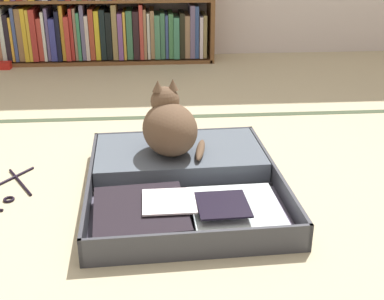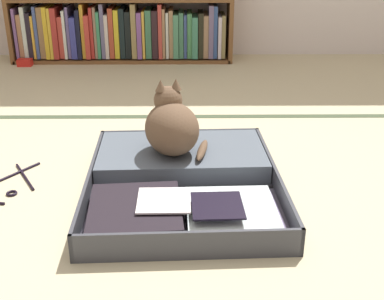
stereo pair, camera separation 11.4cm
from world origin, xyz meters
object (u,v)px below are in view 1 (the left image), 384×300
bookshelf (100,3)px  open_suitcase (180,177)px  black_cat (169,127)px  small_red_pouch (3,65)px

bookshelf → open_suitcase: size_ratio=1.91×
open_suitcase → black_cat: black_cat is taller
bookshelf → open_suitcase: bookshelf is taller
black_cat → bookshelf: bearing=102.3°
open_suitcase → black_cat: 0.20m
bookshelf → black_cat: 1.99m
black_cat → small_red_pouch: bearing=122.3°
bookshelf → small_red_pouch: (-0.69, -0.18, -0.39)m
open_suitcase → bookshelf: bearing=102.6°
open_suitcase → black_cat: size_ratio=2.79×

